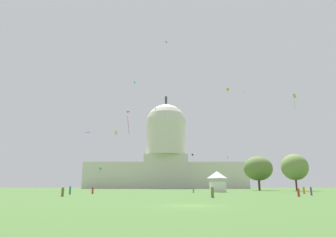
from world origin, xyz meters
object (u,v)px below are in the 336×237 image
at_px(person_olive_front_right, 212,192).
at_px(kite_orange_low, 158,160).
at_px(kite_magenta_low, 129,115).
at_px(kite_blue_high, 167,43).
at_px(kite_lime_mid, 294,98).
at_px(tree_east_near, 258,168).
at_px(kite_gold_high, 227,90).
at_px(person_orange_back_right, 303,190).
at_px(person_grey_near_tent, 193,190).
at_px(person_red_lawn_far_right, 298,192).
at_px(person_olive_mid_left, 62,192).
at_px(person_teal_back_left, 69,190).
at_px(kite_violet_low, 89,134).
at_px(kite_pink_high, 155,110).
at_px(kite_white_mid, 242,93).
at_px(tree_east_mid, 294,167).
at_px(kite_black_mid, 192,155).
at_px(kite_turquoise_low, 100,169).
at_px(kite_green_mid, 227,158).
at_px(kite_yellow_mid, 115,133).
at_px(person_purple_deep_crowd, 311,191).
at_px(person_red_mid_right, 92,190).
at_px(kite_cyan_high, 134,82).
at_px(event_tent, 217,182).
at_px(capitol_building, 165,154).

distance_m(person_olive_front_right, kite_orange_low, 112.02).
xyz_separation_m(kite_magenta_low, kite_blue_high, (7.13, 49.50, 40.88)).
distance_m(kite_lime_mid, kite_orange_low, 99.52).
xyz_separation_m(tree_east_near, person_olive_front_right, (-30.65, -77.93, -8.07)).
xyz_separation_m(person_olive_front_right, kite_gold_high, (22.16, 89.21, 46.07)).
relative_size(person_orange_back_right, kite_lime_mid, 0.46).
height_order(tree_east_near, kite_blue_high, kite_blue_high).
xyz_separation_m(person_grey_near_tent, person_red_lawn_far_right, (14.37, -28.96, 0.00)).
bearing_deg(kite_blue_high, kite_orange_low, 20.27).
distance_m(person_orange_back_right, person_olive_mid_left, 50.74).
distance_m(person_teal_back_left, person_orange_back_right, 50.61).
relative_size(kite_violet_low, kite_pink_high, 0.27).
bearing_deg(kite_white_mid, tree_east_mid, 115.32).
bearing_deg(tree_east_near, person_olive_front_right, -111.47).
bearing_deg(person_teal_back_left, person_orange_back_right, 32.49).
xyz_separation_m(person_teal_back_left, kite_lime_mid, (47.35, -0.90, 19.41)).
bearing_deg(kite_violet_low, kite_magenta_low, 135.77).
bearing_deg(person_olive_front_right, person_teal_back_left, 19.36).
relative_size(kite_black_mid, kite_turquoise_low, 1.43).
xyz_separation_m(person_olive_front_right, kite_green_mid, (29.07, 131.18, 17.64)).
bearing_deg(person_grey_near_tent, person_orange_back_right, -164.40).
bearing_deg(kite_lime_mid, kite_yellow_mid, -175.28).
bearing_deg(kite_pink_high, person_grey_near_tent, -87.34).
distance_m(person_olive_mid_left, kite_turquoise_low, 104.80).
bearing_deg(person_purple_deep_crowd, kite_violet_low, -62.69).
xyz_separation_m(tree_east_mid, person_purple_deep_crowd, (-19.87, -52.39, -7.70)).
distance_m(kite_black_mid, kite_turquoise_low, 67.69).
xyz_separation_m(person_orange_back_right, kite_black_mid, (-13.96, 127.98, 21.43)).
height_order(person_purple_deep_crowd, person_red_mid_right, person_red_mid_right).
bearing_deg(kite_cyan_high, tree_east_near, -6.54).
distance_m(event_tent, person_grey_near_tent, 13.18).
height_order(tree_east_near, kite_yellow_mid, kite_yellow_mid).
bearing_deg(kite_cyan_high, capitol_building, 72.84).
xyz_separation_m(person_red_lawn_far_right, kite_green_mid, (14.66, 126.96, 17.73)).
bearing_deg(kite_magenta_low, kite_black_mid, -12.07).
height_order(kite_white_mid, kite_turquoise_low, kite_white_mid).
distance_m(person_olive_front_right, kite_magenta_low, 22.39).
distance_m(person_teal_back_left, kite_orange_low, 95.36).
xyz_separation_m(person_orange_back_right, person_red_mid_right, (-46.91, -0.70, -0.03)).
relative_size(kite_yellow_mid, kite_green_mid, 1.28).
relative_size(kite_cyan_high, kite_lime_mid, 0.20).
height_order(person_olive_mid_left, kite_orange_low, kite_orange_low).
distance_m(person_grey_near_tent, kite_lime_mid, 33.08).
bearing_deg(kite_turquoise_low, kite_blue_high, -108.83).
relative_size(person_purple_deep_crowd, kite_lime_mid, 0.43).
bearing_deg(person_olive_front_right, kite_violet_low, 2.01).
bearing_deg(kite_cyan_high, event_tent, -57.47).
relative_size(kite_black_mid, kite_gold_high, 1.16).
bearing_deg(person_red_lawn_far_right, tree_east_near, 121.74).
height_order(kite_cyan_high, kite_green_mid, kite_cyan_high).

